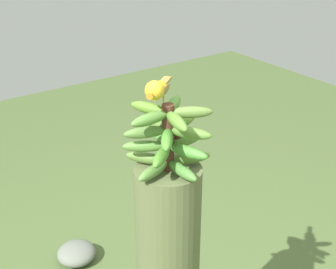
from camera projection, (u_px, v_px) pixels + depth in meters
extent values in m
cylinder|color=#4C2D1E|center=(168.00, 138.00, 1.67)|extent=(0.04, 0.04, 0.24)
ellipsoid|color=#59853B|center=(154.00, 171.00, 1.65)|extent=(0.15, 0.08, 0.04)
ellipsoid|color=#4C8136|center=(182.00, 171.00, 1.65)|extent=(0.04, 0.15, 0.04)
ellipsoid|color=#5E8D34|center=(190.00, 158.00, 1.73)|extent=(0.15, 0.08, 0.04)
ellipsoid|color=#538139|center=(168.00, 151.00, 1.78)|extent=(0.12, 0.14, 0.04)
ellipsoid|color=#5A7C36|center=(146.00, 158.00, 1.73)|extent=(0.12, 0.14, 0.04)
ellipsoid|color=#507E2C|center=(186.00, 139.00, 1.73)|extent=(0.15, 0.05, 0.04)
ellipsoid|color=#4A8834|center=(160.00, 136.00, 1.75)|extent=(0.08, 0.15, 0.04)
ellipsoid|color=#59893A|center=(145.00, 146.00, 1.68)|extent=(0.15, 0.11, 0.04)
ellipsoid|color=#4D882D|center=(161.00, 156.00, 1.62)|extent=(0.14, 0.12, 0.04)
ellipsoid|color=#4C8C35|center=(188.00, 152.00, 1.64)|extent=(0.09, 0.15, 0.04)
ellipsoid|color=olive|center=(156.00, 122.00, 1.71)|extent=(0.04, 0.15, 0.04)
ellipsoid|color=#567C38|center=(146.00, 132.00, 1.64)|extent=(0.15, 0.09, 0.04)
ellipsoid|color=#4A8A2E|center=(167.00, 140.00, 1.59)|extent=(0.12, 0.14, 0.04)
ellipsoid|color=#598332|center=(190.00, 133.00, 1.63)|extent=(0.12, 0.15, 0.04)
ellipsoid|color=#5D8D29|center=(182.00, 122.00, 1.71)|extent=(0.15, 0.08, 0.04)
ellipsoid|color=#4F862F|center=(173.00, 105.00, 1.70)|extent=(0.14, 0.13, 0.04)
ellipsoid|color=#58812A|center=(149.00, 108.00, 1.67)|extent=(0.09, 0.15, 0.04)
ellipsoid|color=#538235|center=(150.00, 119.00, 1.59)|extent=(0.15, 0.05, 0.04)
ellipsoid|color=#547E2E|center=(177.00, 121.00, 1.57)|extent=(0.07, 0.15, 0.04)
ellipsoid|color=olive|center=(190.00, 112.00, 1.64)|extent=(0.15, 0.11, 0.04)
cone|color=#4C2D1E|center=(177.00, 133.00, 1.70)|extent=(0.04, 0.04, 0.06)
cylinder|color=#C68933|center=(155.00, 98.00, 1.64)|extent=(0.00, 0.01, 0.02)
cylinder|color=#C68933|center=(163.00, 99.00, 1.63)|extent=(0.01, 0.00, 0.02)
ellipsoid|color=gold|center=(159.00, 89.00, 1.62)|extent=(0.11, 0.10, 0.05)
ellipsoid|color=olive|center=(152.00, 88.00, 1.63)|extent=(0.07, 0.06, 0.03)
ellipsoid|color=olive|center=(166.00, 89.00, 1.62)|extent=(0.07, 0.06, 0.03)
cube|color=olive|center=(165.00, 80.00, 1.69)|extent=(0.07, 0.06, 0.01)
sphere|color=gold|center=(155.00, 90.00, 1.58)|extent=(0.06, 0.06, 0.06)
sphere|color=black|center=(161.00, 90.00, 1.56)|extent=(0.01, 0.01, 0.01)
cone|color=orange|center=(151.00, 95.00, 1.54)|extent=(0.04, 0.04, 0.02)
ellipsoid|color=slate|center=(77.00, 253.00, 3.04)|extent=(0.31, 0.31, 0.12)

